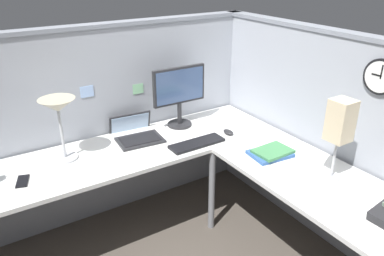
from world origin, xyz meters
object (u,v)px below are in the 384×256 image
computer_mouse (228,132)px  book_stack (271,153)px  desk_lamp_dome (58,110)px  cell_phone (23,181)px  monitor (179,92)px  keyboard (197,143)px  wall_clock (381,77)px  desk_lamp_paper (340,123)px  laptop (136,133)px

computer_mouse → book_stack: book_stack is taller
desk_lamp_dome → cell_phone: (-0.31, -0.16, -0.36)m
monitor → desk_lamp_dome: 0.97m
monitor → desk_lamp_dome: (-0.97, -0.07, 0.07)m
keyboard → desk_lamp_dome: size_ratio=0.97×
desk_lamp_dome → book_stack: 1.49m
computer_mouse → book_stack: size_ratio=0.35×
desk_lamp_dome → cell_phone: bearing=-153.3°
keyboard → wall_clock: (0.73, -0.89, 0.62)m
keyboard → desk_lamp_dome: desk_lamp_dome is taller
monitor → computer_mouse: 0.51m
wall_clock → keyboard: bearing=129.6°
desk_lamp_dome → desk_lamp_paper: 1.79m
computer_mouse → wall_clock: wall_clock is taller
laptop → desk_lamp_dome: desk_lamp_dome is taller
book_stack → laptop: bearing=130.3°
computer_mouse → cell_phone: 1.53m
laptop → cell_phone: (-0.88, -0.23, -0.02)m
desk_lamp_dome → wall_clock: size_ratio=2.02×
laptop → cell_phone: size_ratio=2.83×
keyboard → book_stack: bearing=-50.6°
wall_clock → computer_mouse: bearing=114.7°
desk_lamp_dome → computer_mouse: bearing=-13.2°
laptop → wall_clock: (1.06, -1.27, 0.61)m
keyboard → cell_phone: size_ratio=2.99×
desk_lamp_paper → cell_phone: bearing=149.0°
keyboard → desk_lamp_dome: bearing=160.5°
computer_mouse → desk_lamp_dome: desk_lamp_dome is taller
monitor → cell_phone: size_ratio=3.47×
book_stack → desk_lamp_paper: (0.11, -0.43, 0.36)m
keyboard → desk_lamp_paper: (0.46, -0.85, 0.37)m
computer_mouse → wall_clock: 1.18m
laptop → wall_clock: bearing=-50.1°
monitor → keyboard: monitor is taller
keyboard → cell_phone: (-1.21, 0.15, -0.01)m
keyboard → desk_lamp_paper: size_ratio=0.81×
monitor → book_stack: 0.89m
monitor → computer_mouse: (0.24, -0.35, -0.28)m
laptop → cell_phone: laptop is taller
wall_clock → book_stack: bearing=129.3°
keyboard → wall_clock: size_ratio=1.95×
monitor → wall_clock: bearing=-62.5°
keyboard → desk_lamp_paper: 1.04m
monitor → desk_lamp_dome: bearing=-175.9°
laptop → wall_clock: size_ratio=1.85×
computer_mouse → keyboard: bearing=-175.6°
laptop → book_stack: bearing=-49.7°
wall_clock → desk_lamp_paper: bearing=173.1°
monitor → desk_lamp_paper: 1.29m
book_stack → desk_lamp_paper: bearing=-75.6°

